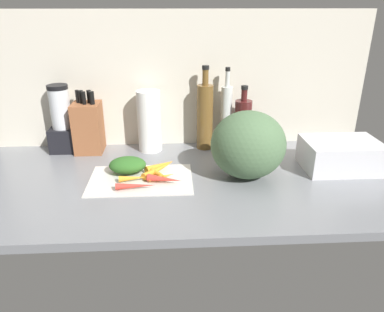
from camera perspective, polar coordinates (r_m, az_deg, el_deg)
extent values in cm
cube|color=slate|center=(141.67, -1.32, -3.91)|extent=(170.00, 80.00, 3.00)
cube|color=beige|center=(168.03, -1.90, 11.79)|extent=(170.00, 3.00, 60.00)
cube|color=beige|center=(139.97, -8.02, -3.63)|extent=(38.98, 25.83, 0.80)
cone|color=orange|center=(137.83, -9.20, -3.43)|extent=(10.73, 3.31, 2.29)
cone|color=orange|center=(138.16, -4.74, -3.09)|extent=(10.06, 11.64, 2.43)
cone|color=orange|center=(146.15, -5.02, -1.48)|extent=(12.42, 10.46, 2.93)
cone|color=red|center=(131.93, -8.77, -4.64)|extent=(14.47, 2.76, 2.40)
cone|color=orange|center=(143.46, -5.20, -2.03)|extent=(13.14, 15.09, 2.68)
cone|color=orange|center=(137.95, -4.78, -3.24)|extent=(10.34, 5.93, 2.00)
cone|color=red|center=(134.97, -4.31, -3.64)|extent=(13.33, 6.22, 2.85)
ellipsoid|color=#2D6023|center=(144.41, -10.06, -1.39)|extent=(14.36, 11.05, 6.08)
ellipsoid|color=#4C6B47|center=(139.00, 8.75, 1.79)|extent=(28.39, 26.44, 25.91)
cube|color=brown|center=(168.41, -15.94, 4.29)|extent=(11.93, 12.82, 22.20)
cylinder|color=black|center=(166.78, -17.49, 8.90)|extent=(1.70, 1.70, 5.50)
cylinder|color=black|center=(165.56, -16.99, 8.86)|extent=(2.11, 2.11, 5.50)
cylinder|color=black|center=(163.04, -16.59, 8.70)|extent=(1.68, 1.68, 5.50)
cylinder|color=black|center=(165.22, -15.82, 8.96)|extent=(1.87, 1.87, 5.50)
cylinder|color=black|center=(162.38, -15.42, 8.77)|extent=(2.16, 2.16, 5.50)
cube|color=black|center=(174.63, -19.32, 2.53)|extent=(11.59, 11.59, 10.77)
cylinder|color=silver|center=(170.54, -19.94, 6.97)|extent=(8.69, 8.69, 17.41)
cylinder|color=black|center=(168.37, -20.38, 10.10)|extent=(8.87, 8.87, 1.80)
cylinder|color=white|center=(163.60, -6.70, 5.43)|extent=(10.48, 10.48, 27.34)
cylinder|color=brown|center=(164.81, 2.03, 6.05)|extent=(7.26, 7.26, 29.21)
cylinder|color=brown|center=(160.50, 2.12, 12.21)|extent=(2.69, 2.69, 6.81)
cylinder|color=black|center=(159.77, 2.14, 13.69)|extent=(3.10, 3.10, 1.60)
cylinder|color=silver|center=(166.81, 5.35, 6.00)|extent=(5.01, 5.01, 28.24)
cylinder|color=silver|center=(162.59, 5.58, 11.93)|extent=(1.86, 1.86, 6.88)
cylinder|color=black|center=(161.83, 5.64, 13.40)|extent=(2.14, 2.14, 1.60)
cylinder|color=#471919|center=(165.93, 7.91, 4.77)|extent=(7.56, 7.56, 22.66)
cylinder|color=#471919|center=(162.20, 8.18, 9.42)|extent=(2.66, 2.66, 5.04)
cylinder|color=black|center=(161.46, 8.25, 10.57)|extent=(3.06, 3.06, 1.60)
cube|color=silver|center=(158.05, 22.25, 0.17)|extent=(29.52, 21.02, 11.75)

